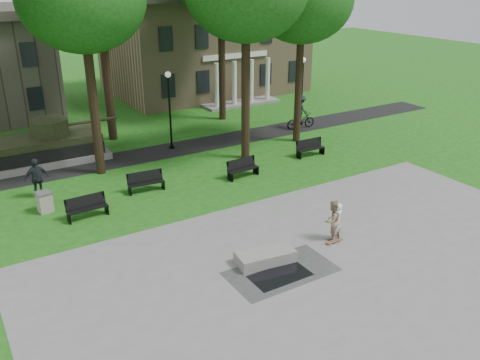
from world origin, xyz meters
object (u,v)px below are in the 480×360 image
at_px(park_bench_0, 87,206).
at_px(trash_bin, 45,202).
at_px(concrete_block, 265,257).
at_px(friend_watching, 332,220).
at_px(cyclist, 301,115).
at_px(skateboarder, 337,221).

relative_size(park_bench_0, trash_bin, 1.89).
bearing_deg(concrete_block, park_bench_0, 122.53).
bearing_deg(trash_bin, friend_watching, -42.99).
relative_size(concrete_block, cyclist, 0.95).
bearing_deg(concrete_block, trash_bin, 124.61).
height_order(concrete_block, cyclist, cyclist).
height_order(skateboarder, trash_bin, skateboarder).
bearing_deg(skateboarder, cyclist, -135.43).
bearing_deg(skateboarder, concrete_block, -13.17).
height_order(skateboarder, cyclist, cyclist).
bearing_deg(concrete_block, cyclist, 48.12).
distance_m(concrete_block, park_bench_0, 8.63).
xyz_separation_m(friend_watching, park_bench_0, (-7.94, 7.20, -0.34)).
distance_m(cyclist, park_bench_0, 17.62).
bearing_deg(cyclist, park_bench_0, 114.84).
relative_size(concrete_block, skateboarder, 1.37).
relative_size(friend_watching, park_bench_0, 0.93).
relative_size(friend_watching, cyclist, 0.73).
height_order(friend_watching, trash_bin, friend_watching).
distance_m(skateboarder, trash_bin, 13.04).
height_order(concrete_block, park_bench_0, park_bench_0).
relative_size(cyclist, park_bench_0, 1.28).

